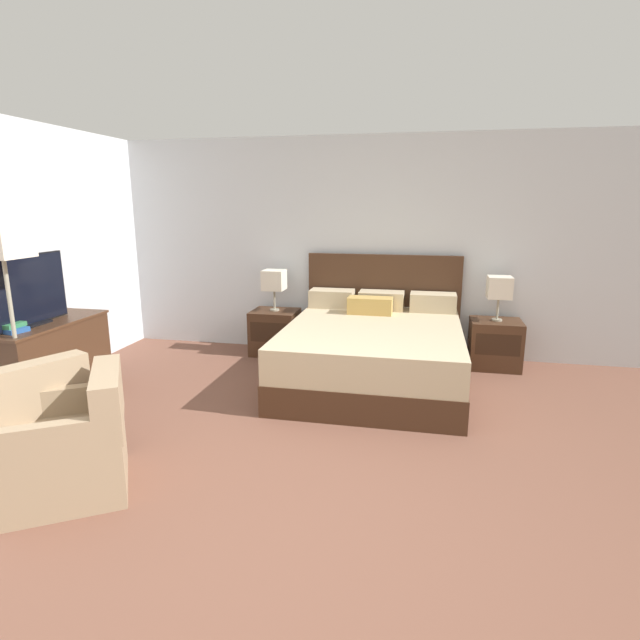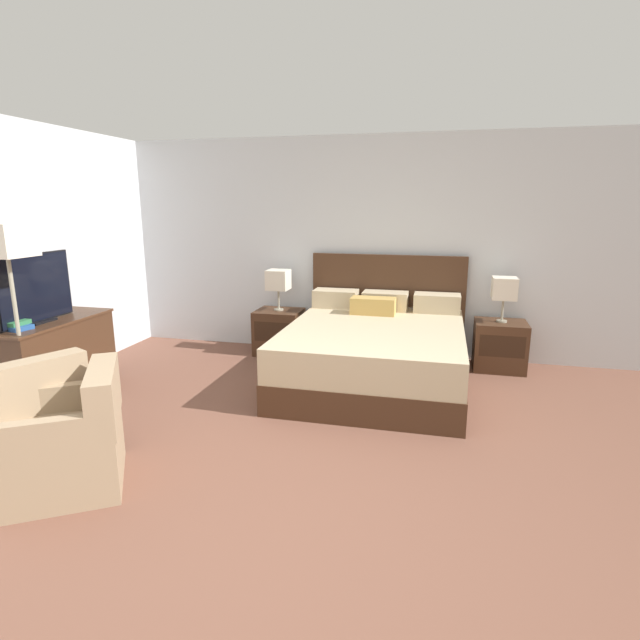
{
  "view_description": "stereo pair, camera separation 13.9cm",
  "coord_description": "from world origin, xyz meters",
  "px_view_note": "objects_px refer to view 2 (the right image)",
  "views": [
    {
      "loc": [
        0.75,
        -2.25,
        1.76
      ],
      "look_at": [
        -0.13,
        1.95,
        0.75
      ],
      "focal_mm": 28.0,
      "sensor_mm": 36.0,
      "label": 1
    },
    {
      "loc": [
        0.89,
        -2.22,
        1.76
      ],
      "look_at": [
        -0.13,
        1.95,
        0.75
      ],
      "focal_mm": 28.0,
      "sensor_mm": 36.0,
      "label": 2
    }
  ],
  "objects_px": {
    "nightstand_left": "(279,332)",
    "floor_lamp": "(8,256)",
    "tv": "(35,289)",
    "book_red_cover": "(15,327)",
    "bed": "(375,351)",
    "table_lamp_right": "(504,289)",
    "armchair_by_window": "(25,419)",
    "armchair_companion": "(69,444)",
    "nightstand_right": "(499,346)",
    "book_blue_cover": "(14,323)",
    "dresser": "(51,356)",
    "table_lamp_left": "(278,280)"
  },
  "relations": [
    {
      "from": "nightstand_left",
      "to": "floor_lamp",
      "type": "xyz_separation_m",
      "value": [
        -1.44,
        -2.29,
        1.1
      ]
    },
    {
      "from": "tv",
      "to": "floor_lamp",
      "type": "height_order",
      "value": "floor_lamp"
    },
    {
      "from": "book_red_cover",
      "to": "floor_lamp",
      "type": "distance_m",
      "value": 0.67
    },
    {
      "from": "bed",
      "to": "book_red_cover",
      "type": "bearing_deg",
      "value": -153.91
    },
    {
      "from": "table_lamp_right",
      "to": "armchair_by_window",
      "type": "xyz_separation_m",
      "value": [
        -3.43,
        -2.82,
        -0.6
      ]
    },
    {
      "from": "armchair_companion",
      "to": "bed",
      "type": "bearing_deg",
      "value": 55.41
    },
    {
      "from": "floor_lamp",
      "to": "nightstand_right",
      "type": "bearing_deg",
      "value": 30.17
    },
    {
      "from": "table_lamp_right",
      "to": "book_blue_cover",
      "type": "height_order",
      "value": "table_lamp_right"
    },
    {
      "from": "book_blue_cover",
      "to": "armchair_by_window",
      "type": "distance_m",
      "value": 1.1
    },
    {
      "from": "book_blue_cover",
      "to": "table_lamp_right",
      "type": "bearing_deg",
      "value": 27.27
    },
    {
      "from": "nightstand_right",
      "to": "nightstand_left",
      "type": "bearing_deg",
      "value": 180.0
    },
    {
      "from": "nightstand_right",
      "to": "book_red_cover",
      "type": "xyz_separation_m",
      "value": [
        -4.12,
        -2.13,
        0.48
      ]
    },
    {
      "from": "dresser",
      "to": "tv",
      "type": "relative_size",
      "value": 1.44
    },
    {
      "from": "book_red_cover",
      "to": "floor_lamp",
      "type": "bearing_deg",
      "value": -40.27
    },
    {
      "from": "nightstand_right",
      "to": "armchair_by_window",
      "type": "height_order",
      "value": "armchair_by_window"
    },
    {
      "from": "nightstand_left",
      "to": "book_blue_cover",
      "type": "relative_size",
      "value": 2.85
    },
    {
      "from": "table_lamp_left",
      "to": "armchair_companion",
      "type": "xyz_separation_m",
      "value": [
        -0.37,
        -3.07,
        -0.6
      ]
    },
    {
      "from": "table_lamp_right",
      "to": "book_red_cover",
      "type": "relative_size",
      "value": 1.9
    },
    {
      "from": "bed",
      "to": "armchair_by_window",
      "type": "relative_size",
      "value": 2.25
    },
    {
      "from": "dresser",
      "to": "tv",
      "type": "distance_m",
      "value": 0.65
    },
    {
      "from": "table_lamp_left",
      "to": "dresser",
      "type": "height_order",
      "value": "table_lamp_left"
    },
    {
      "from": "bed",
      "to": "floor_lamp",
      "type": "xyz_separation_m",
      "value": [
        -2.69,
        -1.57,
        1.03
      ]
    },
    {
      "from": "bed",
      "to": "book_blue_cover",
      "type": "relative_size",
      "value": 11.02
    },
    {
      "from": "armchair_by_window",
      "to": "dresser",
      "type": "bearing_deg",
      "value": 123.59
    },
    {
      "from": "tv",
      "to": "table_lamp_right",
      "type": "bearing_deg",
      "value": 24.37
    },
    {
      "from": "tv",
      "to": "floor_lamp",
      "type": "relative_size",
      "value": 0.51
    },
    {
      "from": "nightstand_right",
      "to": "tv",
      "type": "xyz_separation_m",
      "value": [
        -4.13,
        -1.87,
        0.75
      ]
    },
    {
      "from": "dresser",
      "to": "armchair_companion",
      "type": "bearing_deg",
      "value": -45.67
    },
    {
      "from": "nightstand_left",
      "to": "table_lamp_left",
      "type": "xyz_separation_m",
      "value": [
        -0.0,
        0.0,
        0.62
      ]
    },
    {
      "from": "nightstand_right",
      "to": "table_lamp_left",
      "type": "height_order",
      "value": "table_lamp_left"
    },
    {
      "from": "dresser",
      "to": "armchair_companion",
      "type": "xyz_separation_m",
      "value": [
        1.26,
        -1.29,
        -0.09
      ]
    },
    {
      "from": "table_lamp_left",
      "to": "nightstand_left",
      "type": "bearing_deg",
      "value": -90.0
    },
    {
      "from": "tv",
      "to": "book_red_cover",
      "type": "xyz_separation_m",
      "value": [
        0.01,
        -0.26,
        -0.28
      ]
    },
    {
      "from": "tv",
      "to": "armchair_companion",
      "type": "bearing_deg",
      "value": -43.57
    },
    {
      "from": "armchair_by_window",
      "to": "nightstand_left",
      "type": "bearing_deg",
      "value": 71.65
    },
    {
      "from": "bed",
      "to": "armchair_companion",
      "type": "distance_m",
      "value": 2.85
    },
    {
      "from": "armchair_companion",
      "to": "nightstand_left",
      "type": "bearing_deg",
      "value": 83.12
    },
    {
      "from": "nightstand_right",
      "to": "floor_lamp",
      "type": "distance_m",
      "value": 4.68
    },
    {
      "from": "table_lamp_left",
      "to": "book_red_cover",
      "type": "height_order",
      "value": "table_lamp_left"
    },
    {
      "from": "table_lamp_right",
      "to": "nightstand_right",
      "type": "bearing_deg",
      "value": -90.0
    },
    {
      "from": "book_blue_cover",
      "to": "dresser",
      "type": "bearing_deg",
      "value": 89.66
    },
    {
      "from": "book_red_cover",
      "to": "armchair_companion",
      "type": "bearing_deg",
      "value": -36.8
    },
    {
      "from": "dresser",
      "to": "book_blue_cover",
      "type": "bearing_deg",
      "value": -90.34
    },
    {
      "from": "armchair_by_window",
      "to": "armchair_companion",
      "type": "height_order",
      "value": "same"
    },
    {
      "from": "bed",
      "to": "tv",
      "type": "height_order",
      "value": "tv"
    },
    {
      "from": "bed",
      "to": "dresser",
      "type": "distance_m",
      "value": 3.07
    },
    {
      "from": "table_lamp_right",
      "to": "armchair_companion",
      "type": "relative_size",
      "value": 0.5
    },
    {
      "from": "dresser",
      "to": "book_blue_cover",
      "type": "relative_size",
      "value": 6.35
    },
    {
      "from": "nightstand_left",
      "to": "dresser",
      "type": "bearing_deg",
      "value": -132.63
    },
    {
      "from": "bed",
      "to": "book_red_cover",
      "type": "height_order",
      "value": "bed"
    }
  ]
}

